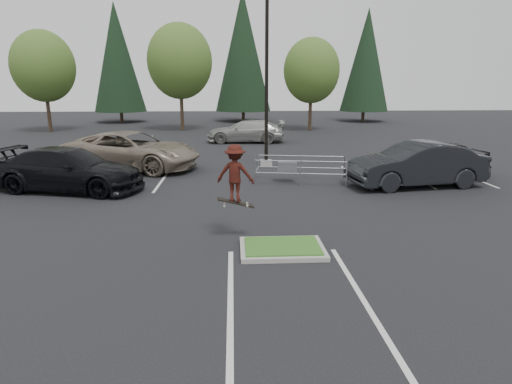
{
  "coord_description": "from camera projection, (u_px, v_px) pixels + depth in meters",
  "views": [
    {
      "loc": [
        -1.26,
        -10.46,
        4.26
      ],
      "look_at": [
        -0.61,
        1.5,
        1.23
      ],
      "focal_mm": 30.0,
      "sensor_mm": 36.0,
      "label": 1
    }
  ],
  "objects": [
    {
      "name": "ground",
      "position": [
        282.0,
        251.0,
        11.24
      ],
      "size": [
        120.0,
        120.0,
        0.0
      ],
      "primitive_type": "plane",
      "color": "black",
      "rests_on": "ground"
    },
    {
      "name": "grass_median",
      "position": [
        282.0,
        248.0,
        11.22
      ],
      "size": [
        2.2,
        1.6,
        0.16
      ],
      "color": "#9F9B94",
      "rests_on": "ground"
    },
    {
      "name": "stall_lines",
      "position": [
        231.0,
        194.0,
        17.0
      ],
      "size": [
        22.62,
        17.6,
        0.01
      ],
      "color": "silver",
      "rests_on": "ground"
    },
    {
      "name": "light_pole",
      "position": [
        267.0,
        78.0,
        21.76
      ],
      "size": [
        0.7,
        0.6,
        10.12
      ],
      "color": "#9F9B94",
      "rests_on": "ground"
    },
    {
      "name": "decid_a",
      "position": [
        44.0,
        69.0,
        37.99
      ],
      "size": [
        5.44,
        5.44,
        8.91
      ],
      "color": "#38281C",
      "rests_on": "ground"
    },
    {
      "name": "decid_b",
      "position": [
        180.0,
        64.0,
        38.99
      ],
      "size": [
        5.89,
        5.89,
        9.64
      ],
      "color": "#38281C",
      "rests_on": "ground"
    },
    {
      "name": "decid_c",
      "position": [
        311.0,
        73.0,
        39.14
      ],
      "size": [
        5.12,
        5.12,
        8.38
      ],
      "color": "#38281C",
      "rests_on": "ground"
    },
    {
      "name": "conif_a",
      "position": [
        117.0,
        58.0,
        47.48
      ],
      "size": [
        5.72,
        5.72,
        13.0
      ],
      "color": "#38281C",
      "rests_on": "ground"
    },
    {
      "name": "conif_b",
      "position": [
        243.0,
        51.0,
        48.51
      ],
      "size": [
        6.38,
        6.38,
        14.5
      ],
      "color": "#38281C",
      "rests_on": "ground"
    },
    {
      "name": "conif_c",
      "position": [
        366.0,
        60.0,
        48.52
      ],
      "size": [
        5.5,
        5.5,
        12.5
      ],
      "color": "#38281C",
      "rests_on": "ground"
    },
    {
      "name": "cart_corral",
      "position": [
        291.0,
        167.0,
        18.94
      ],
      "size": [
        4.13,
        2.04,
        1.12
      ],
      "rotation": [
        0.0,
        0.0,
        -0.16
      ],
      "color": "#96999F",
      "rests_on": "ground"
    },
    {
      "name": "skateboarder",
      "position": [
        235.0,
        174.0,
        11.68
      ],
      "size": [
        1.12,
        0.79,
        1.78
      ],
      "rotation": [
        0.0,
        0.0,
        2.93
      ],
      "color": "black",
      "rests_on": "ground"
    },
    {
      "name": "car_l_tan",
      "position": [
        130.0,
        150.0,
        21.79
      ],
      "size": [
        7.6,
        5.2,
        1.93
      ],
      "primitive_type": "imported",
      "rotation": [
        0.0,
        0.0,
        1.26
      ],
      "color": "gray",
      "rests_on": "ground"
    },
    {
      "name": "car_l_black",
      "position": [
        68.0,
        170.0,
        17.38
      ],
      "size": [
        6.47,
        3.84,
        1.76
      ],
      "primitive_type": "imported",
      "rotation": [
        0.0,
        0.0,
        1.33
      ],
      "color": "black",
      "rests_on": "ground"
    },
    {
      "name": "car_r_charc",
      "position": [
        416.0,
        165.0,
        18.12
      ],
      "size": [
        5.92,
        2.77,
        1.88
      ],
      "primitive_type": "imported",
      "rotation": [
        0.0,
        0.0,
        4.85
      ],
      "color": "black",
      "rests_on": "ground"
    },
    {
      "name": "car_r_black",
      "position": [
        432.0,
        159.0,
        19.9
      ],
      "size": [
        5.26,
        2.5,
        1.74
      ],
      "primitive_type": "imported",
      "rotation": [
        0.0,
        0.0,
        4.8
      ],
      "color": "black",
      "rests_on": "ground"
    },
    {
      "name": "car_far_silver",
      "position": [
        246.0,
        131.0,
        31.94
      ],
      "size": [
        5.9,
        2.73,
        1.67
      ],
      "primitive_type": "imported",
      "rotation": [
        0.0,
        0.0,
        4.64
      ],
      "color": "#A2A29D",
      "rests_on": "ground"
    }
  ]
}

